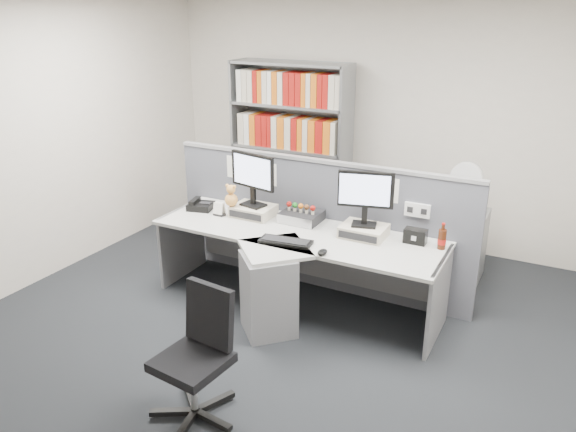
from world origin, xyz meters
The scene contains 21 objects.
ground centered at (0.00, 0.00, 0.00)m, with size 5.50×5.50×0.00m, color #25282C.
room_shell centered at (0.00, 0.00, 1.79)m, with size 5.04×5.54×2.72m.
partition centered at (0.00, 1.25, 0.65)m, with size 3.00×0.08×1.27m.
desk centered at (0.00, 0.60, 0.46)m, with size 2.60×1.20×0.72m.
monitor_riser_left centered at (-0.54, 0.98, 0.77)m, with size 0.38×0.31×0.10m.
monitor_riser_right centered at (0.56, 0.98, 0.77)m, with size 0.38×0.31×0.10m.
monitor_left centered at (-0.54, 0.98, 1.12)m, with size 0.49×0.20×0.50m.
monitor_right centered at (0.56, 0.98, 1.11)m, with size 0.46×0.20×0.48m.
desktop_pc centered at (-0.07, 1.06, 0.77)m, with size 0.35×0.31×0.09m.
figurines centered at (-0.07, 1.04, 0.86)m, with size 0.29×0.05×0.09m.
keyboard centered at (0.03, 0.54, 0.73)m, with size 0.46×0.22×0.03m.
mouse centered at (0.40, 0.47, 0.74)m, with size 0.07×0.11×0.04m, color black.
desk_phone centered at (-1.09, 0.90, 0.76)m, with size 0.27×0.25×0.10m.
desk_calendar centered at (-0.83, 0.84, 0.77)m, with size 0.11×0.08×0.13m.
plush_toy centered at (-0.72, 0.88, 0.91)m, with size 0.12×0.12×0.21m.
speaker centered at (0.99, 1.04, 0.78)m, with size 0.19×0.10×0.12m, color black.
cola_bottle centered at (1.22, 1.02, 0.80)m, with size 0.07×0.07×0.22m.
shelving_unit centered at (-0.90, 2.44, 0.98)m, with size 1.41×0.40×2.00m.
filing_cabinet centered at (1.20, 1.99, 0.35)m, with size 0.45×0.61×0.70m.
desk_fan centered at (1.20, 1.99, 1.02)m, with size 0.31×0.18×0.52m.
office_chair centered at (0.09, -0.79, 0.48)m, with size 0.58×0.59×0.89m.
Camera 1 is at (2.03, -3.27, 2.58)m, focal length 34.92 mm.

